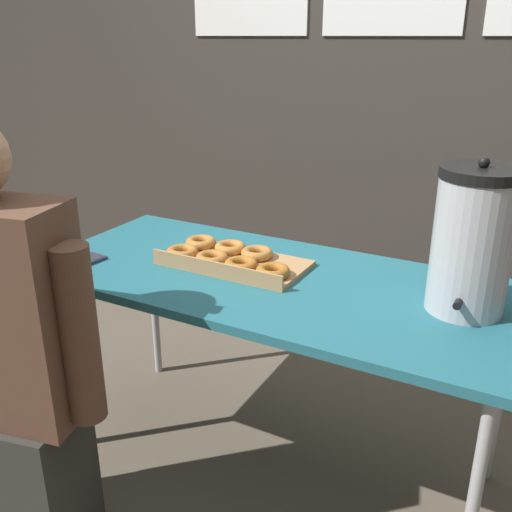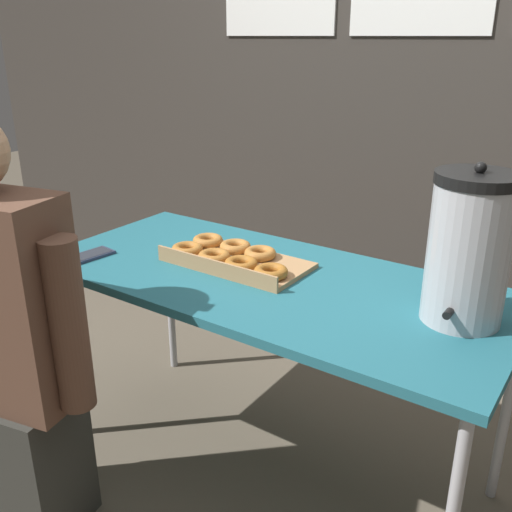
{
  "view_description": "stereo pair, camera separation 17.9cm",
  "coord_description": "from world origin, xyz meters",
  "px_view_note": "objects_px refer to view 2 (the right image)",
  "views": [
    {
      "loc": [
        0.75,
        -1.47,
        1.43
      ],
      "look_at": [
        -0.04,
        0.0,
        0.79
      ],
      "focal_mm": 40.0,
      "sensor_mm": 36.0,
      "label": 1
    },
    {
      "loc": [
        0.9,
        -1.38,
        1.43
      ],
      "look_at": [
        -0.04,
        0.0,
        0.79
      ],
      "focal_mm": 40.0,
      "sensor_mm": 36.0,
      "label": 2
    }
  ],
  "objects_px": {
    "donut_box": "(233,258)",
    "cell_phone": "(91,255)",
    "coffee_urn": "(469,249)",
    "person_seated": "(3,352)"
  },
  "relations": [
    {
      "from": "coffee_urn",
      "to": "person_seated",
      "type": "height_order",
      "value": "person_seated"
    },
    {
      "from": "cell_phone",
      "to": "person_seated",
      "type": "xyz_separation_m",
      "value": [
        0.11,
        -0.43,
        -0.13
      ]
    },
    {
      "from": "coffee_urn",
      "to": "person_seated",
      "type": "bearing_deg",
      "value": -147.49
    },
    {
      "from": "coffee_urn",
      "to": "cell_phone",
      "type": "xyz_separation_m",
      "value": [
        -1.18,
        -0.25,
        -0.19
      ]
    },
    {
      "from": "donut_box",
      "to": "cell_phone",
      "type": "distance_m",
      "value": 0.49
    },
    {
      "from": "coffee_urn",
      "to": "person_seated",
      "type": "distance_m",
      "value": 1.3
    },
    {
      "from": "donut_box",
      "to": "cell_phone",
      "type": "relative_size",
      "value": 3.1
    },
    {
      "from": "coffee_urn",
      "to": "cell_phone",
      "type": "bearing_deg",
      "value": -168.21
    },
    {
      "from": "donut_box",
      "to": "person_seated",
      "type": "height_order",
      "value": "person_seated"
    },
    {
      "from": "donut_box",
      "to": "coffee_urn",
      "type": "relative_size",
      "value": 1.15
    }
  ]
}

